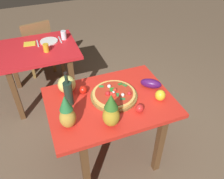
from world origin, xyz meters
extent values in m
plane|color=brown|center=(0.00, 0.00, 0.00)|extent=(10.00, 10.00, 0.00)
cube|color=brown|center=(-0.35, -0.35, 0.35)|extent=(0.06, 0.06, 0.70)
cube|color=brown|center=(0.35, -0.35, 0.35)|extent=(0.06, 0.06, 0.70)
cube|color=brown|center=(-0.35, 0.35, 0.35)|extent=(0.06, 0.06, 0.70)
cube|color=brown|center=(0.35, 0.35, 0.35)|extent=(0.06, 0.06, 0.70)
cube|color=red|center=(0.00, 0.00, 0.72)|extent=(1.11, 0.81, 0.04)
cube|color=brown|center=(-0.84, 0.86, 0.35)|extent=(0.06, 0.06, 0.70)
cube|color=brown|center=(-0.17, 0.86, 0.35)|extent=(0.06, 0.06, 0.70)
cube|color=brown|center=(-0.84, 1.53, 0.35)|extent=(0.06, 0.06, 0.70)
cube|color=brown|center=(-0.17, 1.53, 0.35)|extent=(0.06, 0.06, 0.70)
cube|color=red|center=(-0.51, 1.20, 0.72)|extent=(0.99, 0.77, 0.04)
cube|color=olive|center=(-0.35, 2.08, 0.21)|extent=(0.04, 0.04, 0.41)
cube|color=olive|center=(-0.67, 2.01, 0.21)|extent=(0.04, 0.04, 0.41)
cube|color=olive|center=(-0.28, 1.75, 0.21)|extent=(0.04, 0.04, 0.41)
cube|color=olive|center=(-0.61, 1.69, 0.21)|extent=(0.04, 0.04, 0.41)
cube|color=olive|center=(-0.48, 1.88, 0.43)|extent=(0.47, 0.47, 0.04)
cube|color=brown|center=(-0.44, 1.71, 0.65)|extent=(0.40, 0.12, 0.40)
cylinder|color=olive|center=(0.05, 0.03, 0.75)|extent=(0.42, 0.42, 0.02)
cylinder|color=#E7B859|center=(0.05, 0.03, 0.78)|extent=(0.39, 0.39, 0.02)
cylinder|color=red|center=(0.05, 0.03, 0.79)|extent=(0.34, 0.34, 0.00)
sphere|color=red|center=(0.02, 0.02, 0.80)|extent=(0.03, 0.03, 0.03)
sphere|color=red|center=(0.04, -0.01, 0.80)|extent=(0.04, 0.04, 0.04)
sphere|color=red|center=(0.07, 0.05, 0.80)|extent=(0.04, 0.04, 0.04)
sphere|color=red|center=(-0.01, 0.03, 0.80)|extent=(0.04, 0.04, 0.04)
sphere|color=red|center=(0.17, -0.04, 0.80)|extent=(0.03, 0.03, 0.03)
cube|color=#31763A|center=(0.09, -0.08, 0.80)|extent=(0.05, 0.04, 0.00)
cube|color=#2B6E24|center=(0.15, 0.12, 0.80)|extent=(0.05, 0.03, 0.00)
cube|color=#2C8538|center=(-0.03, 0.15, 0.80)|extent=(0.05, 0.04, 0.00)
cube|color=#228125|center=(0.05, 0.08, 0.80)|extent=(0.05, 0.04, 0.00)
cube|color=#337631|center=(0.18, 0.09, 0.80)|extent=(0.04, 0.05, 0.00)
cube|color=#277B2A|center=(0.05, 0.06, 0.80)|extent=(0.04, 0.03, 0.00)
cube|color=#297D3A|center=(0.07, -0.01, 0.80)|extent=(0.05, 0.05, 0.00)
sphere|color=white|center=(0.04, 0.12, 0.80)|extent=(0.04, 0.04, 0.04)
sphere|color=white|center=(0.11, -0.04, 0.80)|extent=(0.03, 0.03, 0.03)
sphere|color=white|center=(0.04, 0.02, 0.80)|extent=(0.03, 0.03, 0.03)
sphere|color=white|center=(-0.02, -0.06, 0.80)|extent=(0.03, 0.03, 0.03)
cylinder|color=#1C3125|center=(-0.34, 0.09, 0.85)|extent=(0.08, 0.08, 0.22)
cylinder|color=#1C3125|center=(-0.34, 0.09, 1.01)|extent=(0.03, 0.03, 0.09)
cylinder|color=black|center=(-0.34, 0.09, 1.06)|extent=(0.03, 0.03, 0.02)
ellipsoid|color=#BA9237|center=(-0.41, -0.17, 0.83)|extent=(0.13, 0.13, 0.18)
cone|color=#29723A|center=(-0.41, -0.17, 0.99)|extent=(0.10, 0.10, 0.13)
ellipsoid|color=#B29127|center=(-0.09, -0.27, 0.83)|extent=(0.14, 0.14, 0.18)
cone|color=#316923|center=(-0.09, -0.27, 0.99)|extent=(0.11, 0.11, 0.13)
sphere|color=#DBDB6C|center=(-0.32, 0.26, 0.82)|extent=(0.16, 0.16, 0.16)
ellipsoid|color=yellow|center=(0.42, -0.15, 0.79)|extent=(0.09, 0.09, 0.10)
ellipsoid|color=#451356|center=(0.43, 0.04, 0.79)|extent=(0.21, 0.19, 0.09)
sphere|color=red|center=(0.18, -0.22, 0.78)|extent=(0.07, 0.07, 0.07)
sphere|color=red|center=(-0.19, 0.19, 0.78)|extent=(0.08, 0.08, 0.08)
cylinder|color=gold|center=(-0.39, 1.08, 0.79)|extent=(0.07, 0.07, 0.10)
cylinder|color=silver|center=(-0.13, 1.32, 0.80)|extent=(0.07, 0.07, 0.11)
cylinder|color=white|center=(-0.33, 1.31, 0.75)|extent=(0.22, 0.22, 0.02)
cube|color=silver|center=(-0.47, 1.31, 0.75)|extent=(0.02, 0.18, 0.01)
cube|color=silver|center=(-0.19, 1.31, 0.75)|extent=(0.02, 0.18, 0.01)
cube|color=yellow|center=(-0.56, 1.34, 0.74)|extent=(0.15, 0.14, 0.01)
camera|label=1|loc=(-0.54, -1.46, 2.13)|focal=37.44mm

